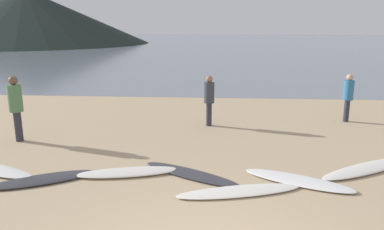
{
  "coord_description": "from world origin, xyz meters",
  "views": [
    {
      "loc": [
        0.12,
        -3.94,
        3.06
      ],
      "look_at": [
        -0.57,
        6.03,
        0.6
      ],
      "focal_mm": 34.62,
      "sensor_mm": 36.0,
      "label": 1
    }
  ],
  "objects_px": {
    "surfboard_4": "(239,191)",
    "person_0": "(16,103)",
    "surfboard_2": "(128,172)",
    "surfboard_5": "(298,180)",
    "surfboard_1": "(43,179)",
    "surfboard_3": "(191,174)",
    "person_1": "(348,94)",
    "surfboard_6": "(368,168)",
    "person_2": "(209,97)"
  },
  "relations": [
    {
      "from": "surfboard_1",
      "to": "surfboard_3",
      "type": "relative_size",
      "value": 0.9
    },
    {
      "from": "surfboard_6",
      "to": "person_1",
      "type": "relative_size",
      "value": 1.75
    },
    {
      "from": "surfboard_5",
      "to": "surfboard_4",
      "type": "bearing_deg",
      "value": -129.06
    },
    {
      "from": "surfboard_2",
      "to": "person_1",
      "type": "xyz_separation_m",
      "value": [
        6.01,
        4.75,
        0.86
      ]
    },
    {
      "from": "surfboard_1",
      "to": "surfboard_4",
      "type": "relative_size",
      "value": 0.86
    },
    {
      "from": "surfboard_3",
      "to": "surfboard_6",
      "type": "relative_size",
      "value": 0.86
    },
    {
      "from": "surfboard_3",
      "to": "surfboard_4",
      "type": "distance_m",
      "value": 1.23
    },
    {
      "from": "surfboard_4",
      "to": "surfboard_6",
      "type": "bearing_deg",
      "value": 9.71
    },
    {
      "from": "surfboard_2",
      "to": "surfboard_5",
      "type": "relative_size",
      "value": 0.99
    },
    {
      "from": "person_1",
      "to": "surfboard_2",
      "type": "bearing_deg",
      "value": -76.52
    },
    {
      "from": "surfboard_1",
      "to": "surfboard_2",
      "type": "height_order",
      "value": "surfboard_2"
    },
    {
      "from": "surfboard_4",
      "to": "person_0",
      "type": "distance_m",
      "value": 6.45
    },
    {
      "from": "surfboard_4",
      "to": "person_1",
      "type": "xyz_separation_m",
      "value": [
        3.72,
        5.48,
        0.87
      ]
    },
    {
      "from": "surfboard_4",
      "to": "surfboard_5",
      "type": "distance_m",
      "value": 1.32
    },
    {
      "from": "surfboard_2",
      "to": "surfboard_5",
      "type": "height_order",
      "value": "surfboard_2"
    },
    {
      "from": "surfboard_3",
      "to": "person_1",
      "type": "height_order",
      "value": "person_1"
    },
    {
      "from": "surfboard_6",
      "to": "person_1",
      "type": "distance_m",
      "value": 4.34
    },
    {
      "from": "person_1",
      "to": "person_2",
      "type": "bearing_deg",
      "value": -104.53
    },
    {
      "from": "surfboard_3",
      "to": "person_1",
      "type": "bearing_deg",
      "value": 74.89
    },
    {
      "from": "surfboard_5",
      "to": "surfboard_2",
      "type": "bearing_deg",
      "value": -157.0
    },
    {
      "from": "surfboard_6",
      "to": "surfboard_2",
      "type": "bearing_deg",
      "value": 155.4
    },
    {
      "from": "person_0",
      "to": "person_1",
      "type": "relative_size",
      "value": 1.14
    },
    {
      "from": "surfboard_4",
      "to": "person_0",
      "type": "relative_size",
      "value": 1.37
    },
    {
      "from": "surfboard_5",
      "to": "surfboard_6",
      "type": "relative_size",
      "value": 0.81
    },
    {
      "from": "surfboard_4",
      "to": "surfboard_6",
      "type": "distance_m",
      "value": 3.13
    },
    {
      "from": "surfboard_4",
      "to": "person_2",
      "type": "xyz_separation_m",
      "value": [
        -0.69,
        4.68,
        0.88
      ]
    },
    {
      "from": "surfboard_3",
      "to": "surfboard_4",
      "type": "height_order",
      "value": "surfboard_4"
    },
    {
      "from": "surfboard_1",
      "to": "person_0",
      "type": "height_order",
      "value": "person_0"
    },
    {
      "from": "surfboard_1",
      "to": "surfboard_3",
      "type": "distance_m",
      "value": 2.99
    },
    {
      "from": "surfboard_3",
      "to": "person_2",
      "type": "relative_size",
      "value": 1.49
    },
    {
      "from": "surfboard_3",
      "to": "surfboard_6",
      "type": "xyz_separation_m",
      "value": [
        3.81,
        0.56,
        0.01
      ]
    },
    {
      "from": "surfboard_2",
      "to": "surfboard_6",
      "type": "height_order",
      "value": "surfboard_2"
    },
    {
      "from": "surfboard_1",
      "to": "surfboard_6",
      "type": "bearing_deg",
      "value": -18.94
    },
    {
      "from": "surfboard_2",
      "to": "person_0",
      "type": "xyz_separation_m",
      "value": [
        -3.45,
        2.04,
        0.99
      ]
    },
    {
      "from": "person_2",
      "to": "surfboard_2",
      "type": "bearing_deg",
      "value": 162.56
    },
    {
      "from": "person_0",
      "to": "person_1",
      "type": "xyz_separation_m",
      "value": [
        9.45,
        2.71,
        -0.13
      ]
    },
    {
      "from": "surfboard_3",
      "to": "person_0",
      "type": "xyz_separation_m",
      "value": [
        -4.77,
        2.01,
        1.01
      ]
    },
    {
      "from": "person_0",
      "to": "surfboard_1",
      "type": "bearing_deg",
      "value": 179.54
    },
    {
      "from": "surfboard_1",
      "to": "surfboard_3",
      "type": "bearing_deg",
      "value": -18.23
    },
    {
      "from": "surfboard_4",
      "to": "person_1",
      "type": "height_order",
      "value": "person_1"
    },
    {
      "from": "surfboard_4",
      "to": "surfboard_6",
      "type": "xyz_separation_m",
      "value": [
        2.84,
        1.32,
        0.01
      ]
    },
    {
      "from": "surfboard_4",
      "to": "person_2",
      "type": "relative_size",
      "value": 1.55
    },
    {
      "from": "surfboard_6",
      "to": "surfboard_1",
      "type": "bearing_deg",
      "value": 157.69
    },
    {
      "from": "surfboard_5",
      "to": "surfboard_6",
      "type": "xyz_separation_m",
      "value": [
        1.65,
        0.76,
        0.0
      ]
    },
    {
      "from": "person_1",
      "to": "person_0",
      "type": "bearing_deg",
      "value": -98.88
    },
    {
      "from": "surfboard_1",
      "to": "surfboard_6",
      "type": "relative_size",
      "value": 0.77
    },
    {
      "from": "surfboard_4",
      "to": "surfboard_5",
      "type": "relative_size",
      "value": 1.1
    },
    {
      "from": "surfboard_1",
      "to": "person_2",
      "type": "height_order",
      "value": "person_2"
    },
    {
      "from": "surfboard_6",
      "to": "person_2",
      "type": "relative_size",
      "value": 1.73
    },
    {
      "from": "surfboard_5",
      "to": "surfboard_1",
      "type": "bearing_deg",
      "value": -150.94
    }
  ]
}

